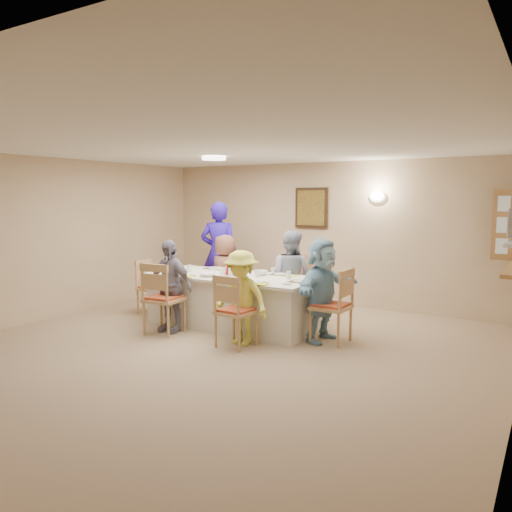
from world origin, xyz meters
The scene contains 44 objects.
ground centered at (0.00, 0.00, 0.00)m, with size 7.00×7.00×0.00m, color #91785A.
room_walls centered at (0.00, 0.00, 1.51)m, with size 7.00×7.00×7.00m.
wall_picture centered at (-0.30, 3.46, 1.70)m, with size 0.62×0.05×0.72m.
wall_sconce centered at (0.90, 3.44, 1.90)m, with size 0.26×0.09×0.18m, color white.
ceiling_light centered at (-1.00, 1.50, 2.47)m, with size 0.36×0.36×0.05m, color white.
dining_table centered at (-0.53, 1.28, 0.38)m, with size 2.53×1.07×0.76m, color silver.
chair_back_left centered at (-1.13, 2.08, 0.48)m, with size 0.46×0.46×0.97m, color tan, non-canonical shape.
chair_back_right centered at (0.07, 2.08, 0.51)m, with size 0.49×0.49×1.02m, color tan, non-canonical shape.
chair_front_left centered at (-1.13, 0.48, 0.51)m, with size 0.48×0.48×1.01m, color tan, non-canonical shape.
chair_front_right centered at (0.07, 0.48, 0.47)m, with size 0.45×0.45×0.94m, color tan, non-canonical shape.
chair_left_end centered at (-2.08, 1.28, 0.44)m, with size 0.43×0.43×0.89m, color tan, non-canonical shape.
chair_right_end centered at (1.02, 1.28, 0.49)m, with size 0.47×0.47×0.99m, color tan, non-canonical shape.
diner_back_left centered at (-1.13, 1.96, 0.64)m, with size 0.68×0.50×1.29m, color brown.
diner_back_right centered at (0.07, 1.96, 0.70)m, with size 0.71×0.56×1.40m, color #9299B2.
diner_front_left centered at (-1.13, 0.60, 0.65)m, with size 0.77×0.32×1.30m, color gray.
diner_front_right centered at (0.07, 0.60, 0.61)m, with size 0.81×0.50×1.22m, color #E4E552.
diner_right_end centered at (0.89, 1.28, 0.68)m, with size 0.59×1.31×1.36m, color #85B8D7.
caregiver centered at (-1.58, 2.43, 0.91)m, with size 0.78×0.65×1.82m, color #2A15AD.
placemat_fl centered at (-1.13, 0.86, 0.76)m, with size 0.35×0.26×0.01m, color #472B19.
plate_fl centered at (-1.13, 0.86, 0.77)m, with size 0.24×0.24×0.01m, color white.
napkin_fl centered at (-0.95, 0.81, 0.77)m, with size 0.14×0.14×0.01m, color #ECFB34.
placemat_fr centered at (0.07, 0.86, 0.76)m, with size 0.37×0.27×0.01m, color #472B19.
plate_fr centered at (0.07, 0.86, 0.77)m, with size 0.25×0.25×0.02m, color white.
napkin_fr centered at (0.25, 0.81, 0.77)m, with size 0.15×0.15×0.01m, color #ECFB34.
placemat_bl centered at (-1.13, 1.70, 0.76)m, with size 0.35×0.26×0.01m, color #472B19.
plate_bl centered at (-1.13, 1.70, 0.77)m, with size 0.24×0.24×0.02m, color white.
napkin_bl centered at (-0.95, 1.65, 0.77)m, with size 0.13×0.13×0.01m, color #ECFB34.
placemat_br centered at (0.07, 1.70, 0.76)m, with size 0.33×0.24×0.01m, color #472B19.
plate_br centered at (0.07, 1.70, 0.77)m, with size 0.24×0.24×0.02m, color white.
napkin_br centered at (0.25, 1.65, 0.77)m, with size 0.14×0.14×0.01m, color #ECFB34.
placemat_le centered at (-1.63, 1.28, 0.76)m, with size 0.33×0.24×0.01m, color #472B19.
plate_le centered at (-1.63, 1.28, 0.77)m, with size 0.24×0.24×0.01m, color white.
napkin_le centered at (-1.45, 1.23, 0.77)m, with size 0.14×0.14×0.01m, color #ECFB34.
placemat_re centered at (0.59, 1.28, 0.76)m, with size 0.33×0.25×0.01m, color #472B19.
plate_re centered at (0.59, 1.28, 0.77)m, with size 0.23×0.23×0.01m, color white.
napkin_re centered at (0.77, 1.23, 0.77)m, with size 0.13×0.13×0.01m, color #ECFB34.
teacup_a centered at (-1.34, 0.94, 0.81)m, with size 0.13×0.13×0.09m, color white.
teacup_b centered at (-0.11, 1.77, 0.80)m, with size 0.12×0.12×0.08m, color white.
bowl_a centered at (-0.77, 0.99, 0.79)m, with size 0.28×0.28×0.06m, color white.
bowl_b centered at (-0.19, 1.51, 0.79)m, with size 0.22×0.22×0.07m, color white.
condiment_ketchup centered at (-0.58, 1.27, 0.87)m, with size 0.10×0.11×0.23m, color #A80E0E.
condiment_brown centered at (-0.45, 1.36, 0.86)m, with size 0.10×0.10×0.20m, color #5B3318.
condiment_malt centered at (-0.41, 1.26, 0.84)m, with size 0.15×0.15×0.16m, color #5B3318.
drinking_glass centered at (-0.68, 1.33, 0.82)m, with size 0.07×0.07×0.10m, color silver.
Camera 1 is at (3.48, -4.67, 1.88)m, focal length 35.00 mm.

